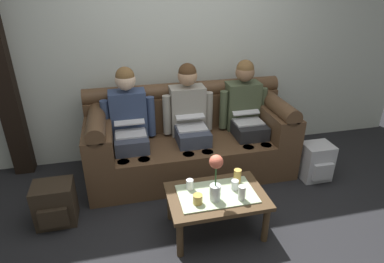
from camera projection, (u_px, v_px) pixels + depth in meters
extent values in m
plane|color=black|center=(220.00, 239.00, 2.80)|extent=(14.00, 14.00, 0.00)
cube|color=silver|center=(179.00, 34.00, 3.66)|extent=(6.00, 0.12, 2.90)
cube|color=#513823|center=(191.00, 155.00, 3.67)|extent=(2.21, 0.88, 0.42)
cube|color=#513823|center=(185.00, 111.00, 3.78)|extent=(2.21, 0.22, 0.40)
cylinder|color=#513823|center=(184.00, 90.00, 3.67)|extent=(2.21, 0.18, 0.18)
cube|color=#513823|center=(99.00, 136.00, 3.32)|extent=(0.28, 0.88, 0.28)
cylinder|color=#513823|center=(96.00, 120.00, 3.24)|extent=(0.18, 0.88, 0.18)
cube|color=#513823|center=(273.00, 119.00, 3.72)|extent=(0.28, 0.88, 0.28)
cylinder|color=#513823|center=(275.00, 104.00, 3.64)|extent=(0.18, 0.88, 0.18)
cube|color=#383D4C|center=(131.00, 141.00, 3.36)|extent=(0.34, 0.40, 0.15)
cylinder|color=#383D4C|center=(125.00, 180.00, 3.24)|extent=(0.12, 0.12, 0.42)
cylinder|color=#383D4C|center=(145.00, 177.00, 3.28)|extent=(0.12, 0.12, 0.42)
cube|color=navy|center=(128.00, 115.00, 3.49)|extent=(0.38, 0.22, 0.54)
cylinder|color=navy|center=(106.00, 120.00, 3.41)|extent=(0.09, 0.09, 0.44)
cylinder|color=navy|center=(151.00, 116.00, 3.51)|extent=(0.09, 0.09, 0.44)
sphere|color=beige|center=(125.00, 80.00, 3.30)|extent=(0.21, 0.21, 0.21)
sphere|color=brown|center=(125.00, 76.00, 3.28)|extent=(0.19, 0.19, 0.19)
cube|color=silver|center=(131.00, 133.00, 3.35)|extent=(0.31, 0.22, 0.02)
cube|color=silver|center=(129.00, 118.00, 3.42)|extent=(0.31, 0.21, 0.08)
cube|color=black|center=(129.00, 119.00, 3.41)|extent=(0.27, 0.18, 0.06)
cube|color=#383D4C|center=(192.00, 135.00, 3.50)|extent=(0.34, 0.40, 0.15)
cylinder|color=#383D4C|center=(189.00, 172.00, 3.37)|extent=(0.12, 0.12, 0.42)
cylinder|color=#383D4C|center=(207.00, 169.00, 3.41)|extent=(0.12, 0.12, 0.42)
cube|color=gray|center=(187.00, 110.00, 3.62)|extent=(0.38, 0.22, 0.54)
cylinder|color=gray|center=(167.00, 115.00, 3.55)|extent=(0.09, 0.09, 0.44)
cylinder|color=gray|center=(209.00, 111.00, 3.64)|extent=(0.09, 0.09, 0.44)
sphere|color=tan|center=(187.00, 76.00, 3.43)|extent=(0.21, 0.21, 0.21)
sphere|color=#472D19|center=(187.00, 72.00, 3.41)|extent=(0.19, 0.19, 0.19)
cube|color=silver|center=(192.00, 127.00, 3.48)|extent=(0.31, 0.22, 0.02)
cube|color=silver|center=(189.00, 113.00, 3.55)|extent=(0.31, 0.21, 0.07)
cube|color=black|center=(189.00, 114.00, 3.54)|extent=(0.27, 0.18, 0.05)
cube|color=#232326|center=(249.00, 129.00, 3.63)|extent=(0.34, 0.40, 0.15)
cylinder|color=#232326|center=(247.00, 164.00, 3.51)|extent=(0.12, 0.12, 0.42)
cylinder|color=#232326|center=(264.00, 162.00, 3.55)|extent=(0.12, 0.12, 0.42)
cube|color=#475138|center=(242.00, 105.00, 3.75)|extent=(0.38, 0.22, 0.54)
cylinder|color=#475138|center=(223.00, 110.00, 3.68)|extent=(0.09, 0.09, 0.44)
cylinder|color=#475138|center=(262.00, 106.00, 3.78)|extent=(0.09, 0.09, 0.44)
sphere|color=#936B4C|center=(245.00, 72.00, 3.56)|extent=(0.21, 0.21, 0.21)
sphere|color=brown|center=(245.00, 69.00, 3.55)|extent=(0.19, 0.19, 0.19)
cube|color=silver|center=(248.00, 122.00, 3.61)|extent=(0.31, 0.22, 0.02)
cube|color=silver|center=(244.00, 108.00, 3.70)|extent=(0.31, 0.20, 0.10)
cube|color=black|center=(244.00, 109.00, 3.69)|extent=(0.27, 0.17, 0.08)
cube|color=#47331E|center=(217.00, 196.00, 2.76)|extent=(0.83, 0.56, 0.04)
cube|color=#B2C69E|center=(217.00, 194.00, 2.75)|extent=(0.65, 0.39, 0.01)
cylinder|color=#47331E|center=(180.00, 239.00, 2.57)|extent=(0.06, 0.06, 0.34)
cylinder|color=#47331E|center=(266.00, 225.00, 2.72)|extent=(0.06, 0.06, 0.34)
cylinder|color=#47331E|center=(170.00, 203.00, 2.97)|extent=(0.06, 0.06, 0.34)
cylinder|color=#47331E|center=(245.00, 192.00, 3.12)|extent=(0.06, 0.06, 0.34)
cylinder|color=silver|center=(215.00, 192.00, 2.64)|extent=(0.09, 0.09, 0.14)
cylinder|color=#3D7538|center=(216.00, 176.00, 2.57)|extent=(0.01, 0.01, 0.18)
sphere|color=#E0664C|center=(216.00, 162.00, 2.52)|extent=(0.11, 0.11, 0.11)
cylinder|color=silver|center=(235.00, 185.00, 2.78)|extent=(0.06, 0.06, 0.09)
cylinder|color=silver|center=(190.00, 184.00, 2.79)|extent=(0.06, 0.06, 0.09)
cylinder|color=gold|center=(237.00, 176.00, 2.87)|extent=(0.07, 0.07, 0.13)
cylinder|color=gold|center=(198.00, 199.00, 2.61)|extent=(0.08, 0.08, 0.08)
cylinder|color=white|center=(242.00, 193.00, 2.65)|extent=(0.06, 0.06, 0.13)
cube|color=#B7B7BC|center=(316.00, 161.00, 3.57)|extent=(0.31, 0.25, 0.41)
cube|color=#B7B7BC|center=(323.00, 172.00, 3.45)|extent=(0.22, 0.05, 0.18)
cube|color=#2D2319|center=(55.00, 203.00, 2.93)|extent=(0.35, 0.27, 0.40)
cube|color=#2D2319|center=(53.00, 218.00, 2.81)|extent=(0.24, 0.05, 0.18)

